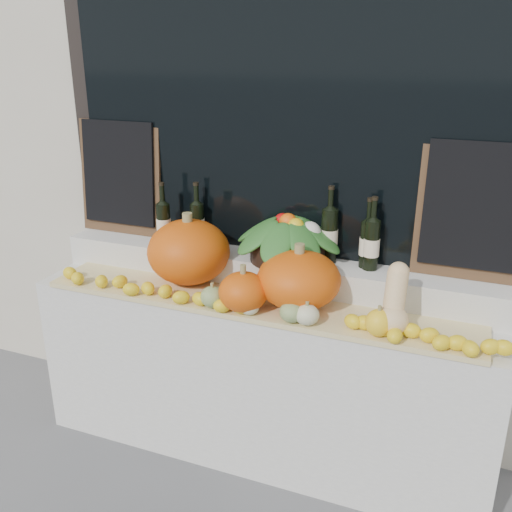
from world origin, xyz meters
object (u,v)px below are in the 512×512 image
Objects in this scene: pumpkin_right at (299,280)px; butternut_squash at (394,304)px; wine_bottle_tall at (329,235)px; pumpkin_left at (189,252)px; produce_bowl at (288,237)px.

pumpkin_right is 0.45m from butternut_squash.
butternut_squash is 0.54m from wine_bottle_tall.
produce_bowl is at bearing 16.98° from pumpkin_left.
wine_bottle_tall is (0.07, 0.27, 0.14)m from pumpkin_right.
produce_bowl is (0.47, 0.14, 0.09)m from pumpkin_left.
pumpkin_right is 0.68× the size of produce_bowl.
pumpkin_left is at bearing -163.02° from produce_bowl.
wine_bottle_tall is (0.67, 0.20, 0.11)m from pumpkin_left.
produce_bowl is 0.20m from wine_bottle_tall.
pumpkin_left reaches higher than pumpkin_right.
butternut_squash reaches higher than pumpkin_right.
pumpkin_left is 1.44× the size of butternut_squash.
wine_bottle_tall is (0.19, 0.06, 0.02)m from produce_bowl.
wine_bottle_tall is at bearing 16.06° from produce_bowl.
butternut_squash is 0.66m from produce_bowl.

